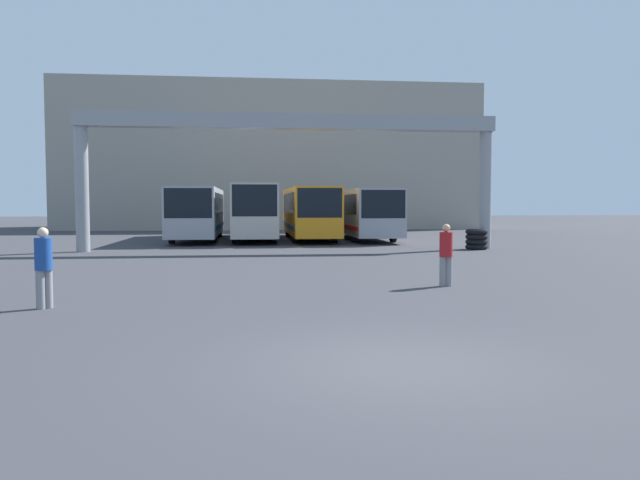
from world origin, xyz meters
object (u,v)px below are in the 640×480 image
at_px(bus_slot_0, 198,210).
at_px(bus_slot_2, 309,210).
at_px(bus_slot_1, 254,209).
at_px(pedestrian_near_left, 44,266).
at_px(tire_stack, 476,239).
at_px(pedestrian_mid_right, 446,253).
at_px(bus_slot_3, 363,211).

xyz_separation_m(bus_slot_0, bus_slot_2, (6.68, -0.11, 0.01)).
distance_m(bus_slot_1, pedestrian_near_left, 24.79).
relative_size(bus_slot_0, bus_slot_2, 1.02).
height_order(bus_slot_1, bus_slot_2, bus_slot_1).
xyz_separation_m(bus_slot_0, pedestrian_near_left, (-1.20, -24.29, -0.86)).
height_order(bus_slot_0, tire_stack, bus_slot_0).
bearing_deg(bus_slot_2, pedestrian_mid_right, -85.92).
xyz_separation_m(bus_slot_2, pedestrian_mid_right, (1.55, -21.70, -0.90)).
height_order(bus_slot_1, tire_stack, bus_slot_1).
relative_size(pedestrian_mid_right, tire_stack, 1.59).
distance_m(bus_slot_2, bus_slot_3, 3.34).
relative_size(bus_slot_2, tire_stack, 11.03).
bearing_deg(pedestrian_mid_right, bus_slot_0, 115.00).
bearing_deg(bus_slot_1, bus_slot_0, -178.98).
xyz_separation_m(pedestrian_near_left, tire_stack, (15.02, 15.11, -0.42)).
height_order(bus_slot_0, pedestrian_near_left, bus_slot_0).
distance_m(bus_slot_0, tire_stack, 16.64).
relative_size(pedestrian_near_left, pedestrian_mid_right, 1.03).
bearing_deg(pedestrian_mid_right, bus_slot_3, 89.61).
bearing_deg(pedestrian_near_left, bus_slot_1, 37.84).
bearing_deg(tire_stack, bus_slot_0, 146.39).
xyz_separation_m(bus_slot_2, pedestrian_near_left, (-7.88, -24.18, -0.88)).
distance_m(pedestrian_near_left, pedestrian_mid_right, 9.75).
relative_size(bus_slot_3, tire_stack, 11.12).
bearing_deg(pedestrian_mid_right, tire_stack, 70.46).
distance_m(bus_slot_0, bus_slot_1, 3.34).
distance_m(bus_slot_0, pedestrian_near_left, 24.34).
bearing_deg(pedestrian_mid_right, bus_slot_2, 98.41).
xyz_separation_m(bus_slot_0, tire_stack, (13.82, -9.18, -1.29)).
height_order(bus_slot_2, pedestrian_mid_right, bus_slot_2).
relative_size(pedestrian_near_left, tire_stack, 1.64).
bearing_deg(bus_slot_0, bus_slot_2, -0.98).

